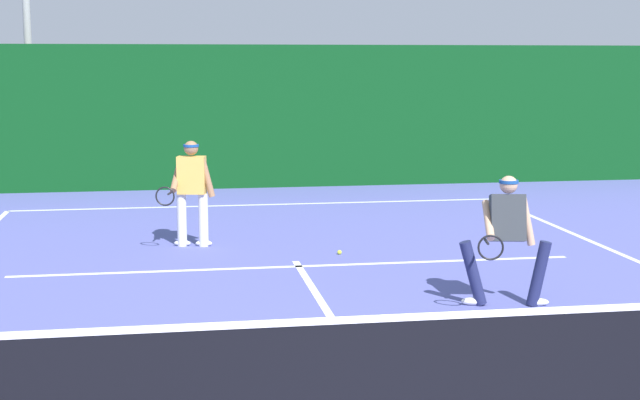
# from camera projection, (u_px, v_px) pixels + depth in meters

# --- Properties ---
(court_line_baseline_far) EXTENTS (9.78, 0.10, 0.01)m
(court_line_baseline_far) POSITION_uv_depth(u_px,v_px,m) (260.00, 205.00, 18.46)
(court_line_baseline_far) COLOR white
(court_line_baseline_far) RESTS_ON ground_plane
(court_line_service) EXTENTS (7.97, 0.10, 0.01)m
(court_line_service) POSITION_uv_depth(u_px,v_px,m) (299.00, 266.00, 12.92)
(court_line_service) COLOR white
(court_line_service) RESTS_ON ground_plane
(court_line_centre) EXTENTS (0.10, 6.40, 0.01)m
(court_line_centre) POSITION_uv_depth(u_px,v_px,m) (335.00, 323.00, 10.13)
(court_line_centre) COLOR white
(court_line_centre) RESTS_ON ground_plane
(tennis_net) EXTENTS (10.72, 0.09, 1.07)m
(tennis_net) POSITION_uv_depth(u_px,v_px,m) (409.00, 376.00, 6.93)
(tennis_net) COLOR #1E4723
(tennis_net) RESTS_ON ground_plane
(player_near) EXTENTS (1.09, 0.88, 1.56)m
(player_near) POSITION_uv_depth(u_px,v_px,m) (507.00, 235.00, 10.73)
(player_near) COLOR #1E234C
(player_near) RESTS_ON ground_plane
(player_far) EXTENTS (0.92, 0.90, 1.65)m
(player_far) POSITION_uv_depth(u_px,v_px,m) (191.00, 188.00, 14.21)
(player_far) COLOR silver
(player_far) RESTS_ON ground_plane
(tennis_ball) EXTENTS (0.07, 0.07, 0.07)m
(tennis_ball) POSITION_uv_depth(u_px,v_px,m) (339.00, 252.00, 13.72)
(tennis_ball) COLOR #D1E033
(tennis_ball) RESTS_ON ground_plane
(back_fence_windscreen) EXTENTS (22.56, 0.12, 3.24)m
(back_fence_windscreen) POSITION_uv_depth(u_px,v_px,m) (248.00, 117.00, 20.72)
(back_fence_windscreen) COLOR #0A3E15
(back_fence_windscreen) RESTS_ON ground_plane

